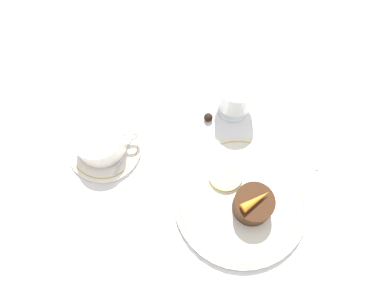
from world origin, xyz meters
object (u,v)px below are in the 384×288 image
dinner_plate (239,200)px  coffee_cup (100,140)px  dessert_cake (253,204)px  fork (322,179)px  wine_glass (236,93)px

dinner_plate → coffee_cup: 0.29m
dessert_cake → dinner_plate: bearing=137.7°
coffee_cup → fork: 0.44m
dessert_cake → coffee_cup: bearing=148.7°
wine_glass → fork: wine_glass is taller
wine_glass → dessert_cake: 0.22m
coffee_cup → wine_glass: bearing=10.4°
dinner_plate → fork: dinner_plate is taller
wine_glass → dessert_cake: size_ratio=1.42×
coffee_cup → dessert_cake: (0.27, -0.16, -0.00)m
fork → dinner_plate: bearing=-173.0°
coffee_cup → fork: (0.42, -0.13, -0.04)m
fork → dessert_cake: bearing=-165.8°
fork → dessert_cake: dessert_cake is taller
coffee_cup → wine_glass: size_ratio=1.22×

